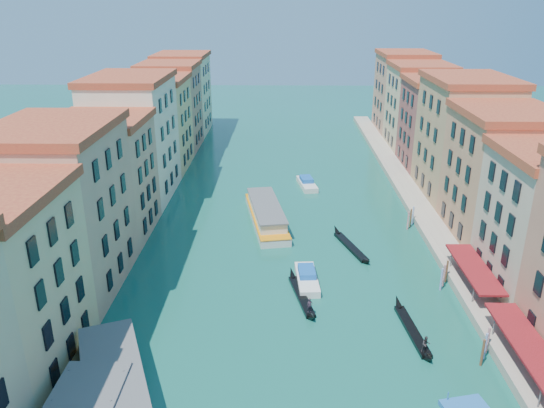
{
  "coord_description": "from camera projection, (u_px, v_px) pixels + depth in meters",
  "views": [
    {
      "loc": [
        -0.58,
        -16.9,
        32.62
      ],
      "look_at": [
        -1.87,
        48.64,
        7.19
      ],
      "focal_mm": 35.0,
      "sensor_mm": 36.0,
      "label": 1
    }
  ],
  "objects": [
    {
      "name": "right_bank_palazzos",
      "position": [
        475.0,
        153.0,
        84.05
      ],
      "size": [
        12.8,
        128.4,
        21.0
      ],
      "color": "brown",
      "rests_on": "ground"
    },
    {
      "name": "motorboat_mid",
      "position": [
        307.0,
        277.0,
        65.16
      ],
      "size": [
        2.9,
        7.82,
        1.59
      ],
      "rotation": [
        0.0,
        0.0,
        0.06
      ],
      "color": "white",
      "rests_on": "ground"
    },
    {
      "name": "mooring_poles_right",
      "position": [
        475.0,
        331.0,
        53.56
      ],
      "size": [
        1.44,
        54.24,
        3.2
      ],
      "color": "#58311E",
      "rests_on": "ground"
    },
    {
      "name": "gondola_right",
      "position": [
        413.0,
        330.0,
        55.09
      ],
      "size": [
        2.12,
        11.84,
        2.36
      ],
      "rotation": [
        0.0,
        0.0,
        0.1
      ],
      "color": "black",
      "rests_on": "ground"
    },
    {
      "name": "gondola_fore",
      "position": [
        301.0,
        295.0,
        61.75
      ],
      "size": [
        3.32,
        11.62,
        2.34
      ],
      "rotation": [
        0.0,
        0.0,
        0.21
      ],
      "color": "black",
      "rests_on": "ground"
    },
    {
      "name": "vaporetto_near",
      "position": [
        117.0,
        405.0,
        43.45
      ],
      "size": [
        13.45,
        23.28,
        3.42
      ],
      "rotation": [
        0.0,
        0.0,
        0.38
      ],
      "color": "silver",
      "rests_on": "ground"
    },
    {
      "name": "quay",
      "position": [
        418.0,
        207.0,
        87.54
      ],
      "size": [
        4.0,
        140.0,
        1.0
      ],
      "primitive_type": "cube",
      "color": "#A29483",
      "rests_on": "ground"
    },
    {
      "name": "vaporetto_far",
      "position": [
        266.0,
        214.0,
        82.7
      ],
      "size": [
        7.78,
        19.9,
        2.89
      ],
      "rotation": [
        0.0,
        0.0,
        0.18
      ],
      "color": "silver",
      "rests_on": "ground"
    },
    {
      "name": "motorboat_far",
      "position": [
        307.0,
        183.0,
        98.52
      ],
      "size": [
        3.85,
        8.27,
        1.65
      ],
      "rotation": [
        0.0,
        0.0,
        0.18
      ],
      "color": "silver",
      "rests_on": "ground"
    },
    {
      "name": "left_bank_palazzos",
      "position": [
        124.0,
        152.0,
        84.8
      ],
      "size": [
        12.8,
        128.4,
        21.0
      ],
      "color": "tan",
      "rests_on": "ground"
    },
    {
      "name": "gondola_far",
      "position": [
        350.0,
        245.0,
        74.26
      ],
      "size": [
        4.64,
        11.86,
        1.73
      ],
      "rotation": [
        0.0,
        0.0,
        0.31
      ],
      "color": "black",
      "rests_on": "ground"
    },
    {
      "name": "restaurant_awnings",
      "position": [
        534.0,
        353.0,
        47.49
      ],
      "size": [
        3.2,
        44.55,
        3.12
      ],
      "color": "maroon",
      "rests_on": "ground"
    }
  ]
}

